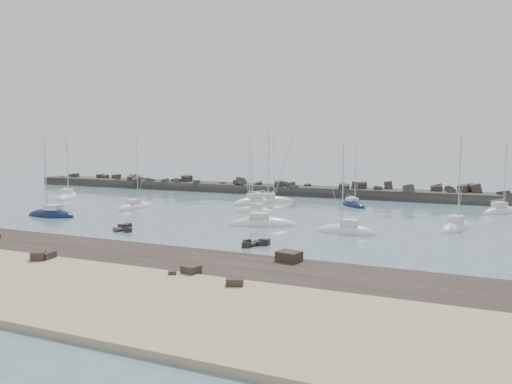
{
  "coord_description": "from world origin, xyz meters",
  "views": [
    {
      "loc": [
        35.98,
        -59.81,
        11.6
      ],
      "look_at": [
        4.46,
        12.0,
        3.19
      ],
      "focal_mm": 35.0,
      "sensor_mm": 36.0,
      "label": 1
    }
  ],
  "objects_px": {
    "sailboat_3": "(270,201)",
    "sailboat_9": "(456,228)",
    "sailboat_8": "(347,232)",
    "sailboat_0": "(67,197)",
    "sailboat_4": "(255,211)",
    "sailboat_1": "(51,215)",
    "sailboat_10": "(501,212)",
    "sailboat_5": "(253,203)",
    "sailboat_6": "(263,224)",
    "sailboat_7": "(353,205)",
    "sailboat_2": "(135,207)"
  },
  "relations": [
    {
      "from": "sailboat_3",
      "to": "sailboat_9",
      "type": "relative_size",
      "value": 1.01
    },
    {
      "from": "sailboat_8",
      "to": "sailboat_9",
      "type": "bearing_deg",
      "value": 34.56
    },
    {
      "from": "sailboat_0",
      "to": "sailboat_4",
      "type": "bearing_deg",
      "value": -3.87
    },
    {
      "from": "sailboat_3",
      "to": "sailboat_8",
      "type": "relative_size",
      "value": 1.11
    },
    {
      "from": "sailboat_1",
      "to": "sailboat_4",
      "type": "bearing_deg",
      "value": 31.72
    },
    {
      "from": "sailboat_0",
      "to": "sailboat_3",
      "type": "distance_m",
      "value": 40.27
    },
    {
      "from": "sailboat_9",
      "to": "sailboat_10",
      "type": "distance_m",
      "value": 18.77
    },
    {
      "from": "sailboat_5",
      "to": "sailboat_8",
      "type": "distance_m",
      "value": 30.52
    },
    {
      "from": "sailboat_8",
      "to": "sailboat_9",
      "type": "height_order",
      "value": "sailboat_9"
    },
    {
      "from": "sailboat_1",
      "to": "sailboat_5",
      "type": "xyz_separation_m",
      "value": [
        21.58,
        25.81,
        -0.0
      ]
    },
    {
      "from": "sailboat_4",
      "to": "sailboat_6",
      "type": "bearing_deg",
      "value": -61.46
    },
    {
      "from": "sailboat_4",
      "to": "sailboat_7",
      "type": "xyz_separation_m",
      "value": [
        12.5,
        13.55,
        -0.0
      ]
    },
    {
      "from": "sailboat_1",
      "to": "sailboat_10",
      "type": "bearing_deg",
      "value": 26.62
    },
    {
      "from": "sailboat_7",
      "to": "sailboat_8",
      "type": "distance_m",
      "value": 25.51
    },
    {
      "from": "sailboat_3",
      "to": "sailboat_6",
      "type": "bearing_deg",
      "value": -70.24
    },
    {
      "from": "sailboat_2",
      "to": "sailboat_0",
      "type": "bearing_deg",
      "value": 162.96
    },
    {
      "from": "sailboat_0",
      "to": "sailboat_6",
      "type": "bearing_deg",
      "value": -15.67
    },
    {
      "from": "sailboat_7",
      "to": "sailboat_4",
      "type": "bearing_deg",
      "value": -132.7
    },
    {
      "from": "sailboat_4",
      "to": "sailboat_7",
      "type": "bearing_deg",
      "value": 47.3
    },
    {
      "from": "sailboat_3",
      "to": "sailboat_8",
      "type": "bearing_deg",
      "value": -50.6
    },
    {
      "from": "sailboat_5",
      "to": "sailboat_9",
      "type": "bearing_deg",
      "value": -20.26
    },
    {
      "from": "sailboat_1",
      "to": "sailboat_2",
      "type": "relative_size",
      "value": 1.03
    },
    {
      "from": "sailboat_3",
      "to": "sailboat_10",
      "type": "bearing_deg",
      "value": 2.49
    },
    {
      "from": "sailboat_3",
      "to": "sailboat_4",
      "type": "bearing_deg",
      "value": -78.07
    },
    {
      "from": "sailboat_2",
      "to": "sailboat_5",
      "type": "distance_m",
      "value": 20.57
    },
    {
      "from": "sailboat_3",
      "to": "sailboat_9",
      "type": "height_order",
      "value": "sailboat_3"
    },
    {
      "from": "sailboat_4",
      "to": "sailboat_5",
      "type": "distance_m",
      "value": 10.66
    },
    {
      "from": "sailboat_5",
      "to": "sailboat_10",
      "type": "xyz_separation_m",
      "value": [
        40.21,
        5.16,
        0.0
      ]
    },
    {
      "from": "sailboat_0",
      "to": "sailboat_10",
      "type": "height_order",
      "value": "sailboat_0"
    },
    {
      "from": "sailboat_2",
      "to": "sailboat_10",
      "type": "bearing_deg",
      "value": 18.25
    },
    {
      "from": "sailboat_1",
      "to": "sailboat_9",
      "type": "distance_m",
      "value": 57.4
    },
    {
      "from": "sailboat_1",
      "to": "sailboat_3",
      "type": "relative_size",
      "value": 0.98
    },
    {
      "from": "sailboat_9",
      "to": "sailboat_1",
      "type": "bearing_deg",
      "value": -166.75
    },
    {
      "from": "sailboat_2",
      "to": "sailboat_6",
      "type": "height_order",
      "value": "sailboat_6"
    },
    {
      "from": "sailboat_7",
      "to": "sailboat_0",
      "type": "bearing_deg",
      "value": -168.81
    },
    {
      "from": "sailboat_4",
      "to": "sailboat_1",
      "type": "bearing_deg",
      "value": -148.28
    },
    {
      "from": "sailboat_1",
      "to": "sailboat_10",
      "type": "height_order",
      "value": "sailboat_1"
    },
    {
      "from": "sailboat_0",
      "to": "sailboat_5",
      "type": "relative_size",
      "value": 1.15
    },
    {
      "from": "sailboat_5",
      "to": "sailboat_3",
      "type": "bearing_deg",
      "value": 61.12
    },
    {
      "from": "sailboat_0",
      "to": "sailboat_6",
      "type": "height_order",
      "value": "sailboat_0"
    },
    {
      "from": "sailboat_7",
      "to": "sailboat_10",
      "type": "relative_size",
      "value": 0.97
    },
    {
      "from": "sailboat_2",
      "to": "sailboat_9",
      "type": "xyz_separation_m",
      "value": [
        50.0,
        0.63,
        0.02
      ]
    },
    {
      "from": "sailboat_3",
      "to": "sailboat_5",
      "type": "xyz_separation_m",
      "value": [
        -1.93,
        -3.49,
        0.03
      ]
    },
    {
      "from": "sailboat_3",
      "to": "sailboat_5",
      "type": "relative_size",
      "value": 0.97
    },
    {
      "from": "sailboat_4",
      "to": "sailboat_9",
      "type": "height_order",
      "value": "sailboat_9"
    },
    {
      "from": "sailboat_1",
      "to": "sailboat_7",
      "type": "relative_size",
      "value": 1.12
    },
    {
      "from": "sailboat_1",
      "to": "sailboat_6",
      "type": "relative_size",
      "value": 0.9
    },
    {
      "from": "sailboat_7",
      "to": "sailboat_10",
      "type": "xyz_separation_m",
      "value": [
        23.02,
        1.19,
        0.03
      ]
    },
    {
      "from": "sailboat_3",
      "to": "sailboat_1",
      "type": "bearing_deg",
      "value": -128.74
    },
    {
      "from": "sailboat_6",
      "to": "sailboat_8",
      "type": "bearing_deg",
      "value": -4.95
    }
  ]
}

